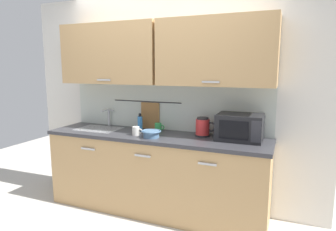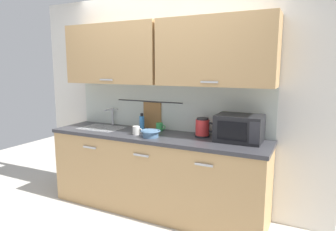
# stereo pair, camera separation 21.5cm
# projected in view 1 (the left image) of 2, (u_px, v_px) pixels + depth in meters

# --- Properties ---
(ground) EXTENTS (8.00, 8.00, 0.00)m
(ground) POSITION_uv_depth(u_px,v_px,m) (144.00, 222.00, 3.17)
(ground) COLOR #B7B2A8
(counter_unit) EXTENTS (2.53, 0.64, 0.90)m
(counter_unit) POSITION_uv_depth(u_px,v_px,m) (155.00, 172.00, 3.38)
(counter_unit) COLOR tan
(counter_unit) RESTS_ON ground
(back_wall_assembly) EXTENTS (3.70, 0.41, 2.50)m
(back_wall_assembly) POSITION_uv_depth(u_px,v_px,m) (163.00, 78.00, 3.41)
(back_wall_assembly) COLOR silver
(back_wall_assembly) RESTS_ON ground
(sink_faucet) EXTENTS (0.09, 0.17, 0.22)m
(sink_faucet) POSITION_uv_depth(u_px,v_px,m) (108.00, 115.00, 3.77)
(sink_faucet) COLOR #B2B5BA
(sink_faucet) RESTS_ON counter_unit
(microwave) EXTENTS (0.46, 0.35, 0.27)m
(microwave) POSITION_uv_depth(u_px,v_px,m) (240.00, 127.00, 3.03)
(microwave) COLOR black
(microwave) RESTS_ON counter_unit
(electric_kettle) EXTENTS (0.23, 0.16, 0.21)m
(electric_kettle) POSITION_uv_depth(u_px,v_px,m) (203.00, 127.00, 3.20)
(electric_kettle) COLOR black
(electric_kettle) RESTS_ON counter_unit
(dish_soap_bottle) EXTENTS (0.06, 0.06, 0.20)m
(dish_soap_bottle) POSITION_uv_depth(u_px,v_px,m) (140.00, 122.00, 3.55)
(dish_soap_bottle) COLOR #3F8CD8
(dish_soap_bottle) RESTS_ON counter_unit
(mug_near_sink) EXTENTS (0.12, 0.08, 0.09)m
(mug_near_sink) POSITION_uv_depth(u_px,v_px,m) (136.00, 131.00, 3.26)
(mug_near_sink) COLOR silver
(mug_near_sink) RESTS_ON counter_unit
(mixing_bowl) EXTENTS (0.21, 0.21, 0.08)m
(mixing_bowl) POSITION_uv_depth(u_px,v_px,m) (151.00, 133.00, 3.15)
(mixing_bowl) COLOR #4C7093
(mixing_bowl) RESTS_ON counter_unit
(mug_by_kettle) EXTENTS (0.12, 0.08, 0.09)m
(mug_by_kettle) POSITION_uv_depth(u_px,v_px,m) (158.00, 127.00, 3.47)
(mug_by_kettle) COLOR green
(mug_by_kettle) RESTS_ON counter_unit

